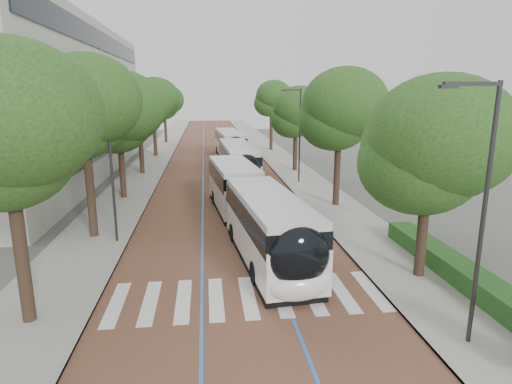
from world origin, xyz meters
TOP-DOWN VIEW (x-y plane):
  - ground at (0.00, 0.00)m, footprint 160.00×160.00m
  - road at (0.00, 40.00)m, footprint 11.00×140.00m
  - sidewalk_left at (-7.50, 40.00)m, footprint 4.00×140.00m
  - sidewalk_right at (7.50, 40.00)m, footprint 4.00×140.00m
  - kerb_left at (-5.60, 40.00)m, footprint 0.20×140.00m
  - kerb_right at (5.60, 40.00)m, footprint 0.20×140.00m
  - zebra_crossing at (0.20, 1.00)m, footprint 10.55×3.60m
  - lane_line_left at (-1.60, 40.00)m, footprint 0.12×126.00m
  - lane_line_right at (1.60, 40.00)m, footprint 0.12×126.00m
  - office_building at (-19.47, 28.00)m, footprint 18.11×40.00m
  - hedge at (9.10, 0.00)m, footprint 1.20×14.00m
  - streetlight_near at (6.62, -3.00)m, footprint 1.82×0.20m
  - streetlight_far at (6.62, 22.00)m, footprint 1.82×0.20m
  - lamp_post_left at (-6.10, 8.00)m, footprint 0.14×0.14m
  - trees_left at (-7.50, 25.12)m, footprint 6.20×60.54m
  - trees_right at (7.70, 18.49)m, footprint 5.91×47.38m
  - lead_bus at (1.12, 8.34)m, footprint 4.33×18.55m
  - bus_queued_0 at (1.63, 23.82)m, footprint 2.97×12.48m
  - bus_queued_1 at (1.68, 37.62)m, footprint 3.30×12.53m

SIDE VIEW (x-z plane):
  - ground at x=0.00m, z-range 0.00..0.00m
  - road at x=0.00m, z-range 0.00..0.02m
  - lane_line_left at x=-1.60m, z-range 0.02..0.03m
  - lane_line_right at x=1.60m, z-range 0.02..0.03m
  - zebra_crossing at x=0.20m, z-range 0.02..0.03m
  - sidewalk_left at x=-7.50m, z-range 0.00..0.12m
  - sidewalk_right at x=7.50m, z-range 0.00..0.12m
  - kerb_left at x=-5.60m, z-range -0.01..0.13m
  - kerb_right at x=5.60m, z-range -0.01..0.13m
  - hedge at x=9.10m, z-range 0.12..0.92m
  - bus_queued_0 at x=1.63m, z-range 0.02..3.22m
  - bus_queued_1 at x=1.68m, z-range 0.02..3.22m
  - lead_bus at x=1.12m, z-range 0.03..3.23m
  - lamp_post_left at x=-6.10m, z-range 0.12..8.12m
  - streetlight_near at x=6.62m, z-range 0.82..8.82m
  - streetlight_far at x=6.62m, z-range 0.82..8.82m
  - trees_right at x=7.70m, z-range 1.57..10.48m
  - trees_left at x=-7.50m, z-range 1.76..10.96m
  - office_building at x=-19.47m, z-range 0.00..14.00m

